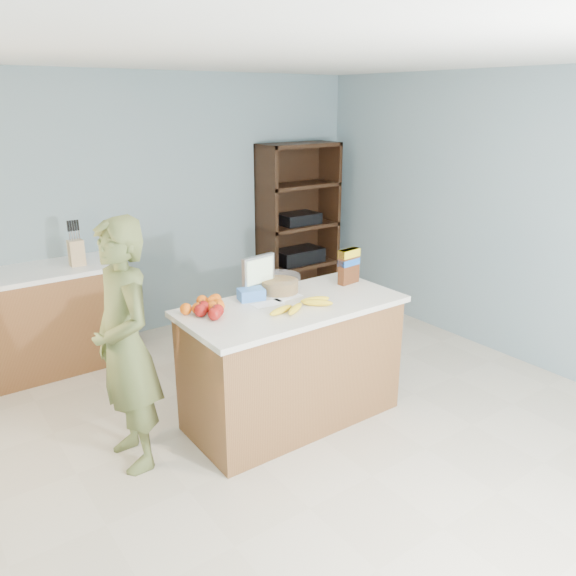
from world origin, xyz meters
TOP-DOWN VIEW (x-y plane):
  - floor at (0.00, 0.00)m, footprint 4.50×5.00m
  - walls at (0.00, 0.00)m, footprint 4.52×5.02m
  - counter_peninsula at (0.00, 0.30)m, footprint 1.56×0.76m
  - back_cabinet at (-1.20, 2.20)m, footprint 1.24×0.62m
  - shelving_unit at (1.55, 2.35)m, footprint 0.90×0.40m
  - person at (-1.13, 0.49)m, footprint 0.39×0.59m
  - knife_block at (-0.93, 2.13)m, footprint 0.12×0.10m
  - envelopes at (-0.05, 0.41)m, footprint 0.41×0.16m
  - bananas at (-0.00, 0.18)m, footprint 0.53×0.20m
  - apples at (-0.59, 0.42)m, footprint 0.17×0.24m
  - oranges at (-0.53, 0.53)m, footprint 0.33×0.24m
  - blue_carton at (-0.19, 0.53)m, footprint 0.20×0.16m
  - salad_bowl at (0.07, 0.55)m, footprint 0.30×0.30m
  - tv at (-0.07, 0.62)m, footprint 0.28×0.12m
  - cereal_box at (0.62, 0.41)m, footprint 0.19×0.09m

SIDE VIEW (x-z plane):
  - floor at x=0.00m, z-range -0.01..0.01m
  - counter_peninsula at x=0.00m, z-range -0.03..0.87m
  - back_cabinet at x=-1.20m, z-range 0.00..0.90m
  - person at x=-1.13m, z-range 0.00..1.61m
  - shelving_unit at x=1.55m, z-range -0.04..1.76m
  - envelopes at x=-0.05m, z-range 0.90..0.90m
  - bananas at x=0.00m, z-range 0.90..0.95m
  - oranges at x=-0.53m, z-range 0.90..0.98m
  - blue_carton at x=-0.19m, z-range 0.90..0.98m
  - apples at x=-0.59m, z-range 0.90..0.99m
  - salad_bowl at x=0.07m, z-range 0.89..1.02m
  - knife_block at x=-0.93m, z-range 0.86..1.17m
  - cereal_box at x=0.62m, z-range 0.92..1.19m
  - tv at x=-0.07m, z-range 0.92..1.20m
  - walls at x=0.00m, z-range 0.40..2.91m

